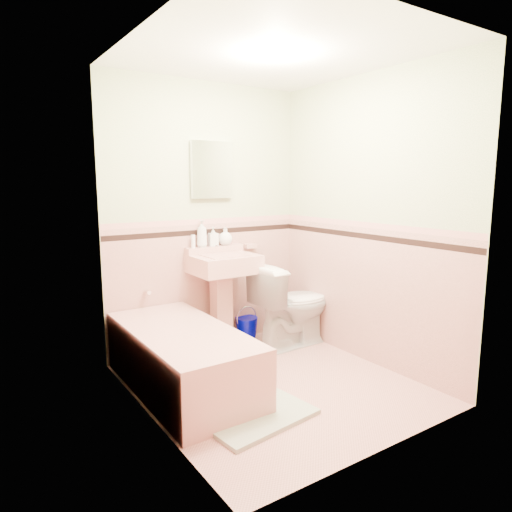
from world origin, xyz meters
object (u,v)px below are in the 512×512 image
sink (224,303)px  medicine_cabinet (212,170)px  soap_bottle_right (225,236)px  toilet (292,304)px  soap_bottle_left (202,234)px  bucket (247,328)px  bathtub (183,361)px  soap_bottle_mid (213,237)px  shoe (239,412)px

sink → medicine_cabinet: 1.26m
soap_bottle_right → toilet: bearing=-39.4°
soap_bottle_left → bucket: size_ratio=1.11×
soap_bottle_right → bucket: soap_bottle_right is taller
bathtub → toilet: 1.35m
soap_bottle_mid → bucket: bearing=-5.1°
bathtub → shoe: 0.68m
sink → toilet: bearing=-20.6°
bathtub → soap_bottle_left: size_ratio=5.93×
soap_bottle_mid → toilet: (0.64, -0.41, -0.67)m
soap_bottle_mid → shoe: bearing=-112.2°
soap_bottle_left → shoe: 1.78m
toilet → bucket: 0.56m
medicine_cabinet → soap_bottle_left: medicine_cabinet is taller
soap_bottle_left → shoe: soap_bottle_left is taller
bucket → soap_bottle_left: bearing=176.2°
bathtub → shoe: bathtub is taller
shoe → soap_bottle_right: bearing=84.2°
toilet → shoe: toilet is taller
bathtub → soap_bottle_right: bearing=41.5°
soap_bottle_left → soap_bottle_right: soap_bottle_left is taller
medicine_cabinet → bucket: size_ratio=2.32×
toilet → bucket: (-0.28, 0.38, -0.29)m
sink → soap_bottle_left: soap_bottle_left is taller
sink → soap_bottle_mid: size_ratio=5.07×
soap_bottle_right → bucket: (0.22, -0.03, -0.96)m
sink → bucket: (0.34, 0.15, -0.35)m
soap_bottle_left → soap_bottle_right: (0.25, 0.00, -0.04)m
bathtub → soap_bottle_mid: bearing=46.7°
medicine_cabinet → bucket: bearing=-10.2°
bucket → shoe: bearing=-124.4°
bathtub → medicine_cabinet: medicine_cabinet is taller
sink → soap_bottle_mid: bearing=93.5°
soap_bottle_right → shoe: size_ratio=1.21×
medicine_cabinet → soap_bottle_mid: (-0.01, -0.03, -0.62)m
sink → medicine_cabinet: medicine_cabinet is taller
soap_bottle_right → shoe: soap_bottle_right is taller
bathtub → soap_bottle_left: 1.26m
soap_bottle_left → soap_bottle_mid: 0.12m
sink → soap_bottle_right: size_ratio=5.33×
sink → shoe: sink is taller
medicine_cabinet → bathtub: bearing=-132.6°
soap_bottle_left → sink: bearing=-54.0°
soap_bottle_left → bucket: soap_bottle_left is taller
toilet → shoe: 1.56m
bathtub → soap_bottle_left: soap_bottle_left is taller
medicine_cabinet → toilet: bearing=-35.4°
sink → soap_bottle_left: 0.69m
soap_bottle_left → toilet: soap_bottle_left is taller
soap_bottle_left → shoe: bearing=-107.8°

